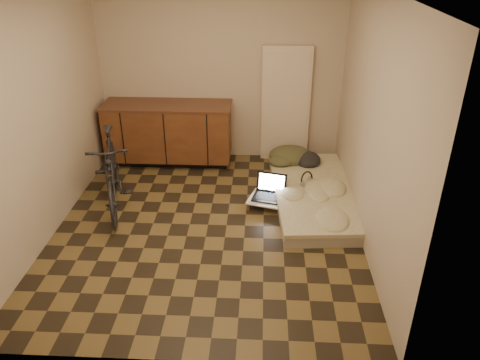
{
  "coord_description": "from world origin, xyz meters",
  "views": [
    {
      "loc": [
        0.6,
        -4.63,
        3.04
      ],
      "look_at": [
        0.37,
        0.11,
        0.55
      ],
      "focal_mm": 35.0,
      "sensor_mm": 36.0,
      "label": 1
    }
  ],
  "objects_px": {
    "bicycle": "(111,168)",
    "futon": "(314,194)",
    "laptop": "(269,193)",
    "lap_desk": "(275,200)"
  },
  "relations": [
    {
      "from": "futon",
      "to": "bicycle",
      "type": "bearing_deg",
      "value": -177.82
    },
    {
      "from": "futon",
      "to": "lap_desk",
      "type": "xyz_separation_m",
      "value": [
        -0.5,
        -0.18,
        0.0
      ]
    },
    {
      "from": "futon",
      "to": "lap_desk",
      "type": "bearing_deg",
      "value": -163.86
    },
    {
      "from": "futon",
      "to": "laptop",
      "type": "xyz_separation_m",
      "value": [
        -0.57,
        -0.11,
        0.07
      ]
    },
    {
      "from": "laptop",
      "to": "futon",
      "type": "bearing_deg",
      "value": 23.91
    },
    {
      "from": "bicycle",
      "to": "laptop",
      "type": "relative_size",
      "value": 3.68
    },
    {
      "from": "bicycle",
      "to": "laptop",
      "type": "distance_m",
      "value": 1.97
    },
    {
      "from": "bicycle",
      "to": "futon",
      "type": "bearing_deg",
      "value": -9.18
    },
    {
      "from": "futon",
      "to": "laptop",
      "type": "bearing_deg",
      "value": -173.4
    },
    {
      "from": "bicycle",
      "to": "futon",
      "type": "height_order",
      "value": "bicycle"
    }
  ]
}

